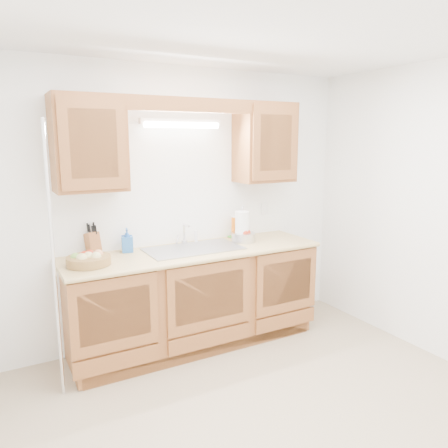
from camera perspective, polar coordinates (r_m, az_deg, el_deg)
room at (r=2.79m, az=6.41°, el=-1.67°), size 3.52×3.50×2.50m
base_cabinets at (r=4.02m, az=-3.89°, el=-9.68°), size 2.20×0.60×0.86m
countertop at (r=3.87m, az=-3.88°, el=-3.64°), size 2.30×0.63×0.04m
upper_cabinet_left at (r=3.63m, az=-17.28°, el=10.00°), size 0.55×0.33×0.75m
upper_cabinet_right at (r=4.29m, az=5.34°, el=10.52°), size 0.55×0.33×0.75m
valance at (r=3.76m, az=-4.17°, el=15.28°), size 2.20×0.05×0.12m
fluorescent_fixture at (r=3.96m, az=-5.56°, el=12.97°), size 0.76×0.08×0.08m
sink at (r=3.90m, az=-4.00°, el=-4.31°), size 0.84×0.46×0.36m
wire_shelf_pole at (r=3.29m, az=-21.35°, el=-4.91°), size 0.03×0.03×2.00m
outlet_plate at (r=4.54m, az=5.33°, el=1.99°), size 0.08×0.01×0.12m
fruit_basket at (r=3.54m, az=-17.29°, el=-4.41°), size 0.35×0.35×0.11m
knife_block at (r=3.82m, az=-16.75°, el=-2.42°), size 0.12×0.17×0.29m
orange_canister at (r=4.27m, az=1.46°, el=-0.40°), size 0.08×0.08×0.23m
soap_bottle at (r=3.85m, az=-12.54°, el=-2.07°), size 0.11×0.11×0.21m
sponge at (r=4.33m, az=1.16°, el=-1.67°), size 0.12×0.10×0.02m
paper_towel at (r=4.15m, az=2.39°, el=-0.33°), size 0.17×0.17×0.34m
apple_bowl at (r=4.15m, az=2.58°, el=-1.63°), size 0.30×0.30×0.12m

